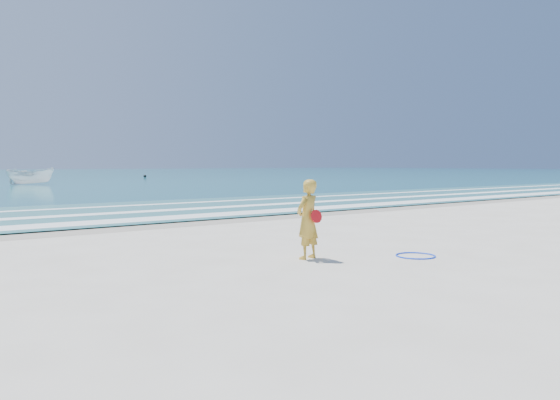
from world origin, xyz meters
TOP-DOWN VIEW (x-y plane):
  - ground at (0.00, 0.00)m, footprint 400.00×400.00m
  - wet_sand at (0.00, 9.00)m, footprint 400.00×2.40m
  - shallow at (0.00, 14.00)m, footprint 400.00×10.00m
  - foam_near at (0.00, 10.30)m, footprint 400.00×1.40m
  - foam_mid at (0.00, 13.20)m, footprint 400.00×0.90m
  - foam_far at (0.00, 16.50)m, footprint 400.00×0.60m
  - hoop at (0.83, 0.09)m, footprint 0.96×0.96m
  - boat at (3.76, 46.32)m, footprint 4.33×2.76m
  - buoy at (22.52, 64.17)m, footprint 0.42×0.42m
  - woman at (-1.15, 1.23)m, footprint 0.67×0.52m

SIDE VIEW (x-z plane):
  - ground at x=0.00m, z-range 0.00..0.00m
  - wet_sand at x=0.00m, z-range 0.00..0.00m
  - hoop at x=0.83m, z-range 0.00..0.03m
  - shallow at x=0.00m, z-range 0.04..0.05m
  - foam_near at x=0.00m, z-range 0.05..0.06m
  - foam_mid at x=0.00m, z-range 0.05..0.06m
  - foam_far at x=0.00m, z-range 0.05..0.06m
  - buoy at x=22.52m, z-range 0.04..0.46m
  - woman at x=-1.15m, z-range 0.00..1.62m
  - boat at x=3.76m, z-range 0.04..1.61m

